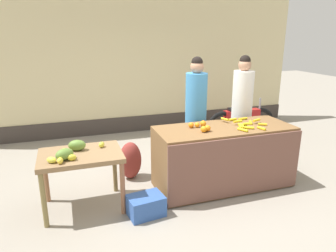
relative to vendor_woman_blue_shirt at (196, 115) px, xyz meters
name	(u,v)px	position (x,y,z in m)	size (l,w,h in m)	color
ground_plane	(189,190)	(-0.35, -0.64, -0.94)	(24.00, 24.00, 0.00)	gray
market_wall_back	(138,65)	(-0.35, 2.52, 0.57)	(7.67, 0.23, 3.10)	beige
fruit_stall_counter	(224,157)	(0.18, -0.66, -0.49)	(2.00, 0.82, 0.91)	brown
side_table_wooden	(81,161)	(-1.85, -0.64, -0.28)	(1.02, 0.72, 0.76)	olive
banana_bunch_pile	(245,124)	(0.50, -0.67, -0.01)	(0.54, 0.64, 0.07)	gold
orange_pile	(201,126)	(-0.19, -0.63, 0.01)	(0.27, 0.34, 0.09)	orange
mango_papaya_pile	(71,151)	(-1.96, -0.69, -0.12)	(0.74, 0.52, 0.14)	yellow
vendor_woman_blue_shirt	(196,115)	(0.00, 0.00, 0.00)	(0.34, 0.34, 1.87)	#33333D
vendor_woman_white_shirt	(242,111)	(0.84, 0.01, 0.00)	(0.34, 0.34, 1.87)	#33333D
parked_motorcycle	(241,121)	(1.57, 1.15, -0.54)	(1.60, 0.18, 0.88)	black
produce_crate	(146,206)	(-1.12, -1.08, -0.81)	(0.44, 0.32, 0.26)	#3359A5
produce_sack	(130,160)	(-1.08, 0.02, -0.65)	(0.36, 0.30, 0.59)	maroon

